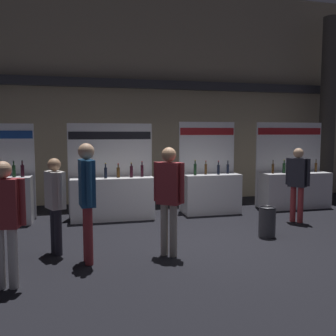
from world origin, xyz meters
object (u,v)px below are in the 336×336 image
at_px(exhibitor_booth_1, 112,194).
at_px(trash_bin, 267,222).
at_px(exhibitor_booth_3, 294,186).
at_px(visitor_3, 55,198).
at_px(visitor_6, 169,192).
at_px(exhibitor_booth_2, 210,189).
at_px(visitor_4, 87,192).
at_px(visitor_1, 5,214).
at_px(visitor_5, 298,178).

distance_m(exhibitor_booth_1, trash_bin, 3.56).
height_order(exhibitor_booth_3, visitor_3, exhibitor_booth_3).
bearing_deg(visitor_6, exhibitor_booth_3, 74.37).
distance_m(exhibitor_booth_2, visitor_4, 4.30).
bearing_deg(exhibitor_booth_2, exhibitor_booth_1, -177.93).
distance_m(visitor_4, visitor_6, 1.29).
height_order(exhibitor_booth_2, visitor_1, exhibitor_booth_2).
relative_size(exhibitor_booth_2, visitor_5, 1.37).
relative_size(visitor_3, visitor_4, 0.86).
xyz_separation_m(trash_bin, visitor_3, (-3.90, -0.10, 0.65)).
distance_m(visitor_3, visitor_4, 0.76).
xyz_separation_m(exhibitor_booth_2, visitor_1, (-4.12, -3.66, 0.38)).
xyz_separation_m(visitor_4, visitor_5, (4.63, 1.56, -0.11)).
height_order(visitor_3, visitor_5, visitor_5).
bearing_deg(visitor_5, visitor_1, -106.50).
height_order(exhibitor_booth_1, visitor_3, exhibitor_booth_1).
bearing_deg(exhibitor_booth_3, exhibitor_booth_2, -178.41).
relative_size(exhibitor_booth_3, visitor_4, 1.24).
height_order(trash_bin, visitor_4, visitor_4).
bearing_deg(exhibitor_booth_2, visitor_5, -41.94).
relative_size(trash_bin, visitor_6, 0.33).
relative_size(exhibitor_booth_3, visitor_6, 1.29).
bearing_deg(visitor_6, visitor_5, 63.54).
xyz_separation_m(exhibitor_booth_1, visitor_6, (0.67, -2.83, 0.47)).
distance_m(exhibitor_booth_1, visitor_4, 2.97).
height_order(trash_bin, visitor_3, visitor_3).
bearing_deg(visitor_1, trash_bin, 24.97).
distance_m(visitor_3, visitor_5, 5.23).
bearing_deg(visitor_1, visitor_5, 29.78).
height_order(exhibitor_booth_1, visitor_5, exhibitor_booth_1).
distance_m(exhibitor_booth_1, visitor_6, 2.95).
height_order(trash_bin, visitor_6, visitor_6).
xyz_separation_m(trash_bin, visitor_5, (1.23, 0.91, 0.70)).
bearing_deg(exhibitor_booth_1, visitor_5, -17.98).
height_order(visitor_4, visitor_5, visitor_4).
bearing_deg(visitor_4, exhibitor_booth_2, 126.73).
height_order(trash_bin, visitor_1, visitor_1).
bearing_deg(visitor_3, exhibitor_booth_3, 87.75).
bearing_deg(trash_bin, visitor_5, 36.47).
xyz_separation_m(exhibitor_booth_3, visitor_6, (-4.20, -2.99, 0.47)).
relative_size(exhibitor_booth_1, trash_bin, 3.82).
bearing_deg(exhibitor_booth_3, visitor_6, -144.53).
distance_m(trash_bin, visitor_4, 3.55).
xyz_separation_m(trash_bin, visitor_4, (-3.39, -0.65, 0.81)).
xyz_separation_m(exhibitor_booth_1, exhibitor_booth_2, (2.46, 0.09, 0.01)).
bearing_deg(visitor_1, exhibitor_booth_2, 49.57).
bearing_deg(visitor_1, exhibitor_booth_3, 37.71).
relative_size(exhibitor_booth_1, exhibitor_booth_3, 0.98).
bearing_deg(exhibitor_booth_1, visitor_1, -114.92).
bearing_deg(visitor_5, visitor_4, -109.70).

